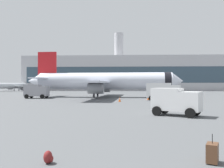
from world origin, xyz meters
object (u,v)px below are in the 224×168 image
Objects in this scene: airplane_at_gate at (103,81)px; rolling_suitcase at (212,153)px; safety_cone_near at (120,99)px; cargo_van at (176,100)px; safety_cone_mid at (148,98)px; traveller_backpack at (48,157)px; fuel_truck at (163,91)px; service_truck at (36,91)px; airplane_taxiing at (14,86)px.

airplane_at_gate reaches higher than rolling_suitcase.
cargo_van is at bearing -72.73° from safety_cone_near.
safety_cone_mid is at bearing -41.53° from airplane_at_gate.
traveller_backpack is at bearing -93.64° from safety_cone_near.
fuel_truck is at bearing 84.00° from cargo_van.
airplane_at_gate is 52.19× the size of safety_cone_mid.
airplane_at_gate reaches higher than fuel_truck.
safety_cone_near is 7.47m from safety_cone_mid.
service_truck is 23.23m from safety_cone_mid.
airplane_taxiing reaches higher than service_truck.
fuel_truck is 5.81× the size of rolling_suitcase.
airplane_taxiing reaches higher than safety_cone_mid.
fuel_truck is 35.83m from rolling_suitcase.
airplane_taxiing is at bearing 127.33° from safety_cone_near.
cargo_van is (23.25, -26.61, -0.16)m from service_truck.
rolling_suitcase is 2.29× the size of traveller_backpack.
safety_cone_mid is (-2.58, 1.51, -1.43)m from fuel_truck.
safety_cone_mid is at bearing 88.08° from rolling_suitcase.
safety_cone_near is 1.18× the size of safety_cone_mid.
safety_cone_mid is at bearing 78.83° from traveller_backpack.
fuel_truck reaches higher than safety_cone_mid.
airplane_at_gate is at bearing 92.36° from traveller_backpack.
airplane_taxiing is (-43.18, 48.35, -1.37)m from airplane_at_gate.
airplane_at_gate is 64.84m from airplane_taxiing.
airplane_at_gate is 33.05m from cargo_van.
rolling_suitcase is (51.22, -93.68, -1.90)m from airplane_taxiing.
fuel_truck is 8.86m from safety_cone_near.
traveller_backpack is at bearing -176.68° from rolling_suitcase.
service_truck is 6.10× the size of safety_cone_near.
safety_cone_near reaches higher than traveller_backpack.
service_truck is at bearing 169.39° from fuel_truck.
cargo_van is at bearing 83.66° from rolling_suitcase.
airplane_taxiing is 4.37× the size of cargo_van.
airplane_taxiing is 104.30m from traveller_backpack.
safety_cone_near is (-7.92, -3.71, -1.37)m from fuel_truck.
fuel_truck is at bearing -30.31° from safety_cone_mid.
cargo_van is (-2.29, -21.82, -0.32)m from fuel_truck.
safety_cone_mid is (9.29, -8.22, -3.32)m from airplane_at_gate.
traveller_backpack is (15.57, -40.74, -1.37)m from service_truck.
rolling_suitcase is (4.10, -31.89, -0.01)m from safety_cone_near.
cargo_van is at bearing -56.57° from airplane_taxiing.
service_truck is at bearing 171.88° from safety_cone_mid.
safety_cone_near is 32.15m from rolling_suitcase.
fuel_truck is 13.32× the size of traveller_backpack.
airplane_at_gate is 1.70× the size of airplane_taxiing.
service_truck is at bearing -61.03° from airplane_taxiing.
cargo_van is at bearing -96.00° from fuel_truck.
airplane_at_gate is 45.85m from traveller_backpack.
safety_cone_mid is (-0.28, 23.33, -1.11)m from cargo_van.
cargo_van is at bearing -48.86° from service_truck.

